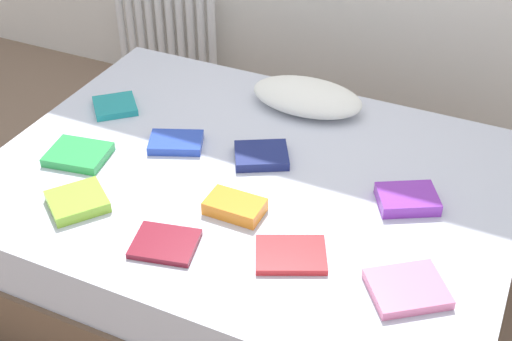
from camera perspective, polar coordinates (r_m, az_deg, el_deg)
ground_plane at (r=2.90m, az=-0.42°, el=-8.18°), size 8.00×8.00×0.00m
bed at (r=2.74m, az=-0.44°, el=-4.49°), size 2.00×1.50×0.50m
radiator at (r=4.01m, az=-7.62°, el=11.81°), size 0.65×0.04×0.59m
pillow at (r=2.96m, az=4.30°, el=6.19°), size 0.49×0.29×0.11m
textbook_lime at (r=2.49m, az=-14.75°, el=-2.53°), size 0.26×0.26×0.04m
textbook_purple at (r=2.48m, az=12.57°, el=-2.35°), size 0.26×0.24×0.05m
textbook_blue at (r=2.74m, az=-6.73°, el=2.35°), size 0.25×0.22×0.03m
textbook_red at (r=2.22m, az=2.94°, el=-7.06°), size 0.28×0.25×0.02m
textbook_green at (r=2.74m, az=-14.67°, el=1.31°), size 0.25×0.22×0.03m
textbook_pink at (r=2.16m, az=12.56°, el=-9.65°), size 0.30×0.29×0.03m
textbook_orange at (r=2.38m, az=-1.78°, el=-3.04°), size 0.20×0.12×0.05m
textbook_maroon at (r=2.28m, az=-7.64°, el=-6.11°), size 0.24×0.21×0.02m
textbook_navy at (r=2.64m, az=0.46°, el=1.26°), size 0.26×0.25×0.04m
textbook_teal at (r=3.02m, az=-11.74°, el=5.32°), size 0.25×0.25×0.03m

